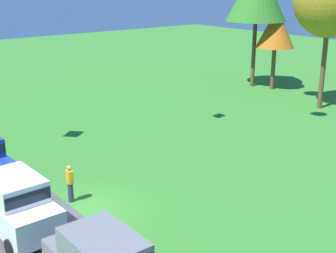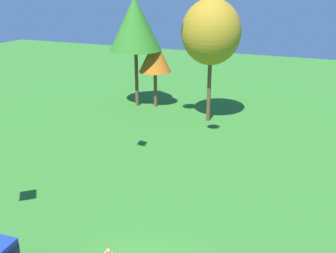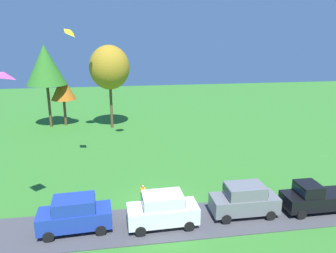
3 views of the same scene
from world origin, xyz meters
TOP-DOWN VIEW (x-y plane):
  - ground_plane at (0.00, 0.00)m, footprint 120.00×120.00m
  - pavement_strip at (0.00, -2.57)m, footprint 36.00×4.40m
  - car_suv_far_end at (-5.74, -2.57)m, footprint 4.71×2.27m
  - car_suv_near_entrance at (-0.13, -2.92)m, footprint 4.65×2.16m
  - car_suv_by_flagpole at (5.65, -2.48)m, footprint 4.61×2.07m
  - car_pickup_mid_row at (10.85, -2.70)m, footprint 5.01×2.07m
  - person_beside_suv at (-1.18, -0.09)m, footprint 0.36×0.24m
  - tree_far_right at (-11.88, 23.77)m, footprint 5.23×5.23m
  - tree_right_of_center at (-9.98, 24.27)m, footprint 3.31×3.31m
  - tree_lone_near at (-3.55, 22.01)m, footprint 5.23×5.23m
  - kite_diamond_high_left at (-9.23, -1.37)m, footprint 1.12×1.10m
  - kite_diamond_mid_center at (-6.30, 7.17)m, footprint 1.18×1.13m

SIDE VIEW (x-z plane):
  - ground_plane at x=0.00m, z-range 0.00..0.00m
  - pavement_strip at x=0.00m, z-range 0.00..0.06m
  - person_beside_suv at x=-1.18m, z-range 0.02..1.73m
  - car_pickup_mid_row at x=10.85m, z-range 0.04..2.18m
  - car_suv_far_end at x=-5.74m, z-range 0.16..2.44m
  - car_suv_near_entrance at x=-0.13m, z-range 0.16..2.44m
  - car_suv_by_flagpole at x=5.65m, z-range 0.16..2.44m
  - tree_right_of_center at x=-9.98m, z-range 1.79..8.78m
  - tree_lone_near at x=-3.55m, z-range 2.62..13.66m
  - tree_far_right at x=-11.88m, z-range 2.88..13.92m
  - kite_diamond_high_left at x=-9.23m, z-range 9.72..10.29m
  - kite_diamond_mid_center at x=-6.30m, z-range 12.12..12.86m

